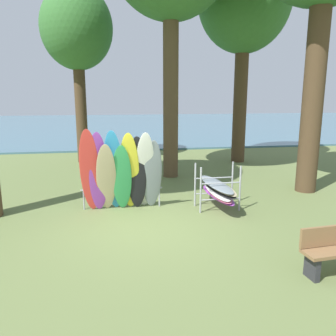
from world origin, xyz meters
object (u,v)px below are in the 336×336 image
at_px(tree_mid_behind, 77,31).
at_px(board_storage_rack, 218,189).
at_px(tree_far_left_back, 244,0).
at_px(leaning_board_pile, 121,174).

distance_m(tree_mid_behind, board_storage_rack, 10.25).
relative_size(tree_mid_behind, tree_far_left_back, 0.81).
bearing_deg(board_storage_rack, leaning_board_pile, 175.91).
xyz_separation_m(tree_far_left_back, board_storage_rack, (-3.09, -6.49, -6.61)).
bearing_deg(leaning_board_pile, tree_far_left_back, 47.75).
bearing_deg(leaning_board_pile, tree_mid_behind, 101.64).
bearing_deg(board_storage_rack, tree_far_left_back, 64.55).
xyz_separation_m(tree_far_left_back, leaning_board_pile, (-5.73, -6.30, -6.10)).
xyz_separation_m(tree_mid_behind, board_storage_rack, (4.18, -7.68, -5.34)).
bearing_deg(board_storage_rack, tree_mid_behind, 118.55).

